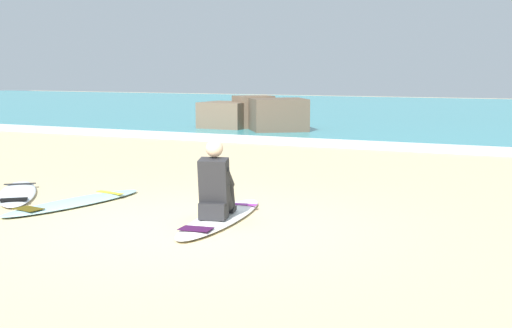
{
  "coord_description": "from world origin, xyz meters",
  "views": [
    {
      "loc": [
        4.2,
        -6.85,
        1.85
      ],
      "look_at": [
        0.1,
        1.74,
        0.55
      ],
      "focal_mm": 48.63,
      "sensor_mm": 36.0,
      "label": 1
    }
  ],
  "objects_px": {
    "surfboard_main": "(221,218)",
    "surfer_seated": "(216,187)",
    "surfboard_spare_near": "(74,202)",
    "surfboard_spare_far": "(17,193)"
  },
  "relations": [
    {
      "from": "surfboard_spare_near",
      "to": "surfer_seated",
      "type": "bearing_deg",
      "value": -3.33
    },
    {
      "from": "surfboard_main",
      "to": "surfboard_spare_near",
      "type": "bearing_deg",
      "value": -179.96
    },
    {
      "from": "surfboard_main",
      "to": "surfer_seated",
      "type": "relative_size",
      "value": 2.72
    },
    {
      "from": "surfboard_main",
      "to": "surfboard_spare_near",
      "type": "height_order",
      "value": "same"
    },
    {
      "from": "surfboard_main",
      "to": "surfboard_spare_far",
      "type": "xyz_separation_m",
      "value": [
        -3.54,
        0.2,
        0.0
      ]
    },
    {
      "from": "surfer_seated",
      "to": "surfboard_spare_near",
      "type": "relative_size",
      "value": 0.39
    },
    {
      "from": "surfboard_spare_near",
      "to": "surfboard_spare_far",
      "type": "relative_size",
      "value": 1.18
    },
    {
      "from": "surfboard_main",
      "to": "surfboard_spare_far",
      "type": "bearing_deg",
      "value": 176.82
    },
    {
      "from": "surfboard_main",
      "to": "surfer_seated",
      "type": "distance_m",
      "value": 0.42
    },
    {
      "from": "surfboard_spare_near",
      "to": "surfboard_spare_far",
      "type": "bearing_deg",
      "value": 170.93
    }
  ]
}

